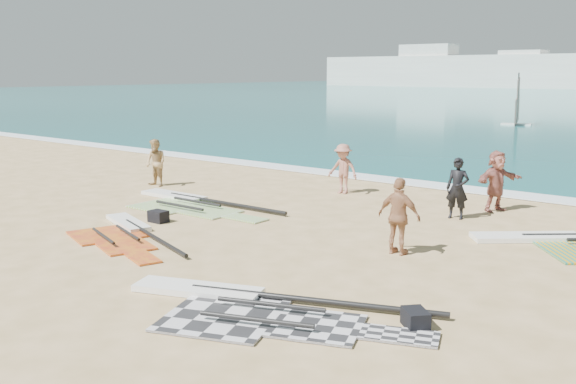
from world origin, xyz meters
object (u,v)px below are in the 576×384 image
Objects in this scene: rig_grey at (247,306)px; beachgoer_left at (156,163)px; rig_green at (188,203)px; beachgoer_back at (399,216)px; beachgoer_mid at (343,169)px; beachgoer_right at (496,181)px; gear_bag_near at (158,216)px; rig_red at (125,233)px; gear_bag_far at (415,319)px; person_wetsuit at (457,188)px.

rig_grey is 3.46× the size of beachgoer_left.
rig_grey is 0.99× the size of rig_green.
beachgoer_back reaches higher than rig_grey.
beachgoer_right is (5.06, 0.51, 0.06)m from beachgoer_mid.
gear_bag_near is at bearing -106.83° from beachgoer_mid.
rig_red is 6.89m from beachgoer_back.
beachgoer_mid reaches higher than gear_bag_far.
rig_red is at bearing -67.67° from rig_green.
rig_grey is 11.87× the size of gear_bag_far.
beachgoer_left is at bearing 156.30° from gear_bag_far.
person_wetsuit is at bearing -17.48° from beachgoer_mid.
beachgoer_back is at bearing -94.20° from person_wetsuit.
gear_bag_near is at bearing -38.44° from beachgoer_left.
beachgoer_right is (11.06, 3.54, 0.05)m from beachgoer_left.
gear_bag_near is (-0.41, 1.45, 0.11)m from rig_red.
rig_green is 2.41m from gear_bag_near.
beachgoer_back is (5.07, -5.33, 0.04)m from beachgoer_mid.
rig_grey is 11.05m from beachgoer_mid.
rig_green is 1.24× the size of rig_red.
beachgoer_right reaches higher than beachgoer_mid.
beachgoer_left is at bearing 154.49° from rig_green.
rig_grey is at bearing 84.12° from beachgoer_back.
rig_red is at bearing -101.67° from beachgoer_mid.
beachgoer_right is at bearing 47.14° from gear_bag_near.
rig_green is 3.37× the size of beachgoer_back.
beachgoer_mid reaches higher than rig_grey.
rig_red is 2.80× the size of beachgoer_left.
rig_red is 8.58m from gear_bag_far.
beachgoer_left reaches higher than gear_bag_far.
rig_red is 2.83× the size of beachgoer_mid.
beachgoer_back is at bearing -6.85° from rig_green.
gear_bag_far is (10.08, -4.37, 0.10)m from rig_green.
person_wetsuit is at bearing 23.80° from rig_green.
beachgoer_right reaches higher than rig_grey.
beachgoer_mid is at bearing 129.65° from gear_bag_far.
beachgoer_back reaches higher than gear_bag_far.
gear_bag_near reaches higher than rig_green.
beachgoer_back is (6.25, 2.77, 0.83)m from rig_red.
gear_bag_far is 11.57m from beachgoer_mid.
beachgoer_left is (-13.37, 5.87, 0.70)m from gear_bag_far.
person_wetsuit is at bearing -172.61° from beachgoer_right.
beachgoer_back is at bearing -156.87° from beachgoer_right.
beachgoer_back is (0.39, 4.65, 0.82)m from rig_grey.
person_wetsuit is 1.01× the size of beachgoer_left.
rig_grey is at bearing -100.15° from person_wetsuit.
beachgoer_left is 11.61m from beachgoer_right.
person_wetsuit is (6.18, 5.50, 0.70)m from gear_bag_near.
beachgoer_back is (6.66, 1.32, 0.71)m from gear_bag_near.
rig_red is at bearing 167.07° from beachgoer_right.
gear_bag_near reaches higher than rig_grey.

